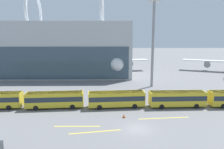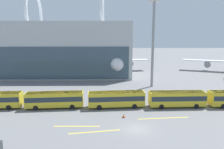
{
  "view_description": "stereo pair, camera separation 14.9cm",
  "coord_description": "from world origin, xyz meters",
  "px_view_note": "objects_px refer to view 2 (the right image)",
  "views": [
    {
      "loc": [
        -4.65,
        -32.54,
        14.74
      ],
      "look_at": [
        -3.74,
        26.72,
        4.0
      ],
      "focal_mm": 35.0,
      "sensor_mm": 36.0,
      "label": 1
    },
    {
      "loc": [
        -4.5,
        -32.55,
        14.74
      ],
      "look_at": [
        -3.74,
        26.72,
        4.0
      ],
      "focal_mm": 35.0,
      "sensor_mm": 36.0,
      "label": 2
    }
  ],
  "objects_px": {
    "airliner_at_gate_far": "(107,59)",
    "floodlight_mast": "(153,31)",
    "shuttle_bus_2": "(55,99)",
    "traffic_cone_0": "(124,116)",
    "shuttle_bus_4": "(177,98)",
    "shuttle_bus_3": "(116,98)"
  },
  "relations": [
    {
      "from": "airliner_at_gate_far",
      "to": "floodlight_mast",
      "type": "distance_m",
      "value": 31.23
    },
    {
      "from": "shuttle_bus_2",
      "to": "shuttle_bus_4",
      "type": "height_order",
      "value": "same"
    },
    {
      "from": "floodlight_mast",
      "to": "traffic_cone_0",
      "type": "height_order",
      "value": "floodlight_mast"
    },
    {
      "from": "floodlight_mast",
      "to": "shuttle_bus_4",
      "type": "bearing_deg",
      "value": -84.56
    },
    {
      "from": "shuttle_bus_2",
      "to": "traffic_cone_0",
      "type": "bearing_deg",
      "value": -27.18
    },
    {
      "from": "shuttle_bus_3",
      "to": "shuttle_bus_4",
      "type": "xyz_separation_m",
      "value": [
        12.61,
        0.04,
        0.0
      ]
    },
    {
      "from": "shuttle_bus_3",
      "to": "traffic_cone_0",
      "type": "relative_size",
      "value": 16.15
    },
    {
      "from": "shuttle_bus_2",
      "to": "shuttle_bus_4",
      "type": "distance_m",
      "value": 25.22
    },
    {
      "from": "traffic_cone_0",
      "to": "shuttle_bus_2",
      "type": "bearing_deg",
      "value": 157.55
    },
    {
      "from": "traffic_cone_0",
      "to": "floodlight_mast",
      "type": "bearing_deg",
      "value": 68.08
    },
    {
      "from": "shuttle_bus_3",
      "to": "traffic_cone_0",
      "type": "xyz_separation_m",
      "value": [
        1.13,
        -5.9,
        -1.54
      ]
    },
    {
      "from": "shuttle_bus_4",
      "to": "floodlight_mast",
      "type": "distance_m",
      "value": 22.99
    },
    {
      "from": "shuttle_bus_2",
      "to": "shuttle_bus_4",
      "type": "bearing_deg",
      "value": -4.13
    },
    {
      "from": "airliner_at_gate_far",
      "to": "shuttle_bus_4",
      "type": "bearing_deg",
      "value": 7.1
    },
    {
      "from": "airliner_at_gate_far",
      "to": "shuttle_bus_2",
      "type": "bearing_deg",
      "value": -24.34
    },
    {
      "from": "shuttle_bus_3",
      "to": "floodlight_mast",
      "type": "relative_size",
      "value": 0.48
    },
    {
      "from": "floodlight_mast",
      "to": "traffic_cone_0",
      "type": "xyz_separation_m",
      "value": [
        -9.74,
        -24.2,
        -15.41
      ]
    },
    {
      "from": "airliner_at_gate_far",
      "to": "shuttle_bus_3",
      "type": "bearing_deg",
      "value": -8.45
    },
    {
      "from": "traffic_cone_0",
      "to": "shuttle_bus_4",
      "type": "bearing_deg",
      "value": 27.37
    },
    {
      "from": "shuttle_bus_4",
      "to": "traffic_cone_0",
      "type": "relative_size",
      "value": 16.02
    },
    {
      "from": "airliner_at_gate_far",
      "to": "traffic_cone_0",
      "type": "distance_m",
      "value": 50.88
    },
    {
      "from": "airliner_at_gate_far",
      "to": "floodlight_mast",
      "type": "height_order",
      "value": "floodlight_mast"
    }
  ]
}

